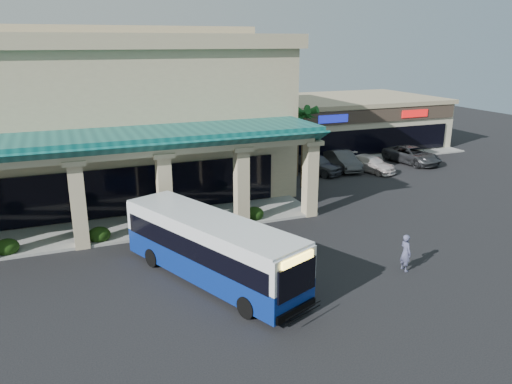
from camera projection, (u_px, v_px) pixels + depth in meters
name	position (u px, v px, depth m)	size (l,w,h in m)	color
ground	(250.00, 263.00, 24.48)	(110.00, 110.00, 0.00)	black
main_building	(56.00, 114.00, 34.14)	(30.80, 14.80, 11.35)	tan
arcade	(66.00, 189.00, 26.80)	(30.00, 6.20, 5.70)	#0D5352
strip_mall	(327.00, 122.00, 51.54)	(22.50, 12.50, 4.90)	beige
palm_0	(303.00, 143.00, 36.34)	(2.40, 2.40, 6.60)	#134919
palm_1	(297.00, 141.00, 39.48)	(2.40, 2.40, 5.80)	#134919
broadleaf_tree	(250.00, 138.00, 43.33)	(2.60, 2.60, 4.81)	black
transit_bus	(211.00, 250.00, 22.34)	(2.47, 10.60, 2.96)	navy
pedestrian	(406.00, 253.00, 23.46)	(0.66, 0.43, 1.81)	#4D5072
car_silver	(316.00, 164.00, 40.96)	(1.89, 4.69, 1.60)	#3C3E46
car_white	(342.00, 160.00, 42.15)	(1.66, 4.77, 1.57)	#38393B
car_red	(370.00, 164.00, 41.57)	(1.86, 4.57, 1.33)	silver
car_gray	(412.00, 155.00, 44.31)	(2.50, 5.43, 1.51)	#37383C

